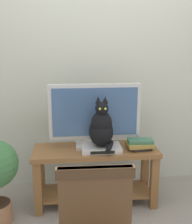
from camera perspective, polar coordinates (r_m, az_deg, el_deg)
back_wall at (r=2.97m, az=0.34°, el=11.53°), size 7.00×0.12×2.80m
tv_stand at (r=2.72m, az=-0.11°, el=-11.09°), size 1.17×0.42×0.56m
tv at (r=2.60m, az=-0.24°, el=-0.49°), size 0.85×0.20×0.60m
media_box at (r=2.59m, az=1.03°, el=-7.35°), size 0.36×0.23×0.05m
cat at (r=2.51m, az=1.12°, el=-3.21°), size 0.23×0.34×0.47m
book_stack at (r=2.65m, az=8.98°, el=-6.51°), size 0.25×0.19×0.09m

